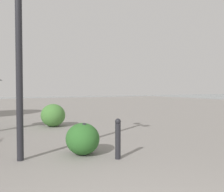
{
  "coord_description": "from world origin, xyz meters",
  "views": [
    {
      "loc": [
        -1.61,
        1.15,
        1.54
      ],
      "look_at": [
        9.17,
        -4.12,
        1.13
      ],
      "focal_mm": 37.54,
      "sensor_mm": 36.0,
      "label": 1
    }
  ],
  "objects": [
    {
      "name": "shrub_low",
      "position": [
        3.53,
        -0.6,
        0.36
      ],
      "size": [
        0.86,
        0.77,
        0.73
      ],
      "color": "#2D6628",
      "rests_on": "ground"
    },
    {
      "name": "bollard_near",
      "position": [
        2.86,
        -1.18,
        0.46
      ],
      "size": [
        0.13,
        0.13,
        0.88
      ],
      "color": "#232328",
      "rests_on": "ground"
    },
    {
      "name": "bollard_mid",
      "position": [
        3.44,
        -0.61,
        0.39
      ],
      "size": [
        0.13,
        0.13,
        0.75
      ],
      "color": "#232328",
      "rests_on": "ground"
    },
    {
      "name": "lamppost",
      "position": [
        3.68,
        0.74,
        2.91
      ],
      "size": [
        0.98,
        0.28,
        4.43
      ],
      "color": "#232328",
      "rests_on": "ground"
    },
    {
      "name": "shrub_round",
      "position": [
        7.83,
        -0.83,
        0.45
      ],
      "size": [
        1.06,
        0.96,
        0.9
      ],
      "color": "#477F38",
      "rests_on": "ground"
    }
  ]
}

